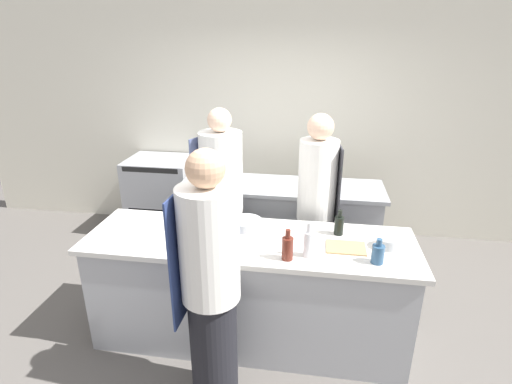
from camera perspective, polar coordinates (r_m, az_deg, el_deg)
name	(u,v)px	position (r m, az deg, el deg)	size (l,w,h in m)	color
ground_plane	(250,334)	(3.60, -0.90, -19.58)	(16.00, 16.00, 0.00)	#605B56
wall_back	(278,121)	(4.93, 3.21, 10.08)	(8.00, 0.06, 2.80)	silver
prep_counter	(249,288)	(3.32, -0.95, -13.61)	(2.54, 0.77, 0.91)	#A8AAAF
pass_counter	(280,224)	(4.36, 3.45, -4.58)	(2.12, 0.65, 0.91)	#A8AAAF
oven_range	(163,196)	(5.17, -13.16, -0.54)	(0.80, 0.64, 0.96)	#A8AAAF
chef_at_prep_near	(210,286)	(2.58, -6.52, -13.22)	(0.39, 0.37, 1.79)	black
chef_at_stove	(316,210)	(3.65, 8.58, -2.53)	(0.37, 0.35, 1.77)	black
chef_at_pass_far	(222,206)	(3.68, -4.88, -2.06)	(0.44, 0.43, 1.80)	black
bottle_olive_oil	(287,248)	(2.78, 4.52, -7.92)	(0.08, 0.08, 0.23)	#5B2319
bottle_vinegar	(215,214)	(3.29, -5.91, -3.08)	(0.09, 0.09, 0.23)	#B2A84C
bottle_wine	(378,253)	(2.86, 17.02, -8.39)	(0.09, 0.09, 0.18)	#2D5175
bottle_cooking_oil	(308,243)	(2.83, 7.48, -7.23)	(0.07, 0.07, 0.26)	silver
bottle_sauce	(339,225)	(3.18, 11.77, -4.61)	(0.07, 0.07, 0.20)	black
bowl_mixing_large	(388,242)	(3.10, 18.28, -6.86)	(0.16, 0.16, 0.08)	#B7BABC
bowl_prep_small	(246,224)	(3.23, -1.40, -4.55)	(0.25, 0.25, 0.07)	#B7BABC
bowl_ceramic_blue	(224,236)	(3.07, -4.58, -6.34)	(0.16, 0.16, 0.05)	navy
cutting_board	(346,248)	(3.02, 12.72, -7.74)	(0.29, 0.20, 0.01)	tan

